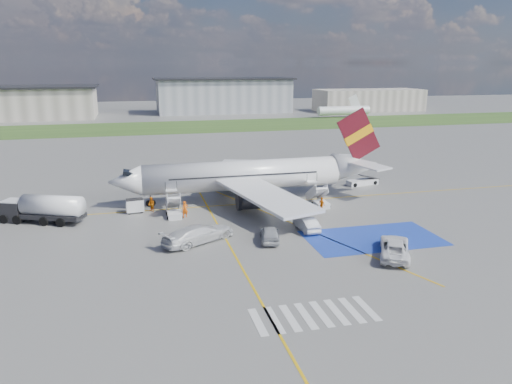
# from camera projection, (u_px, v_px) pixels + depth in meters

# --- Properties ---
(ground) EXTENTS (400.00, 400.00, 0.00)m
(ground) POSITION_uv_depth(u_px,v_px,m) (270.00, 234.00, 53.61)
(ground) COLOR #60605E
(ground) RESTS_ON ground
(grass_strip) EXTENTS (400.00, 30.00, 0.01)m
(grass_strip) POSITION_uv_depth(u_px,v_px,m) (181.00, 127.00, 142.79)
(grass_strip) COLOR #2D4C1E
(grass_strip) RESTS_ON ground
(taxiway_line_main) EXTENTS (120.00, 0.20, 0.01)m
(taxiway_line_main) POSITION_uv_depth(u_px,v_px,m) (246.00, 204.00, 64.87)
(taxiway_line_main) COLOR gold
(taxiway_line_main) RESTS_ON ground
(taxiway_line_cross) EXTENTS (0.20, 60.00, 0.01)m
(taxiway_line_cross) POSITION_uv_depth(u_px,v_px,m) (246.00, 275.00, 43.04)
(taxiway_line_cross) COLOR gold
(taxiway_line_cross) RESTS_ON ground
(taxiway_line_diag) EXTENTS (20.71, 56.45, 0.01)m
(taxiway_line_diag) POSITION_uv_depth(u_px,v_px,m) (246.00, 204.00, 64.87)
(taxiway_line_diag) COLOR gold
(taxiway_line_diag) RESTS_ON ground
(staging_box) EXTENTS (14.00, 8.00, 0.01)m
(staging_box) POSITION_uv_depth(u_px,v_px,m) (373.00, 238.00, 52.21)
(staging_box) COLOR #1B38A6
(staging_box) RESTS_ON ground
(crosswalk) EXTENTS (9.00, 4.00, 0.01)m
(crosswalk) POSITION_uv_depth(u_px,v_px,m) (314.00, 315.00, 36.29)
(crosswalk) COLOR silver
(crosswalk) RESTS_ON ground
(terminal_centre) EXTENTS (48.00, 18.00, 12.00)m
(terminal_centre) POSITION_uv_depth(u_px,v_px,m) (224.00, 96.00, 183.55)
(terminal_centre) COLOR gray
(terminal_centre) RESTS_ON ground
(terminal_east) EXTENTS (40.00, 16.00, 8.00)m
(terminal_east) POSITION_uv_depth(u_px,v_px,m) (369.00, 100.00, 190.47)
(terminal_east) COLOR gray
(terminal_east) RESTS_ON ground
(airliner) EXTENTS (36.81, 32.95, 11.92)m
(airliner) POSITION_uv_depth(u_px,v_px,m) (253.00, 175.00, 66.26)
(airliner) COLOR silver
(airliner) RESTS_ON ground
(airstairs_fwd) EXTENTS (1.90, 5.20, 3.60)m
(airstairs_fwd) POSITION_uv_depth(u_px,v_px,m) (174.00, 212.00, 59.38)
(airstairs_fwd) COLOR silver
(airstairs_fwd) RESTS_ON ground
(airstairs_aft) EXTENTS (1.90, 5.20, 3.60)m
(airstairs_aft) POSITION_uv_depth(u_px,v_px,m) (320.00, 201.00, 63.75)
(airstairs_aft) COLOR silver
(airstairs_aft) RESTS_ON ground
(fuel_tanker) EXTENTS (9.73, 6.18, 3.26)m
(fuel_tanker) POSITION_uv_depth(u_px,v_px,m) (43.00, 211.00, 57.04)
(fuel_tanker) COLOR black
(fuel_tanker) RESTS_ON ground
(gpu_cart) EXTENTS (2.20, 1.54, 1.73)m
(gpu_cart) POSITION_uv_depth(u_px,v_px,m) (135.00, 206.00, 60.95)
(gpu_cart) COLOR silver
(gpu_cart) RESTS_ON ground
(belt_loader) EXTENTS (5.36, 2.64, 1.56)m
(belt_loader) POSITION_uv_depth(u_px,v_px,m) (362.00, 182.00, 75.00)
(belt_loader) COLOR silver
(belt_loader) RESTS_ON ground
(car_silver_a) EXTENTS (2.74, 4.90, 1.58)m
(car_silver_a) POSITION_uv_depth(u_px,v_px,m) (270.00, 234.00, 51.18)
(car_silver_a) COLOR #AAACB1
(car_silver_a) RESTS_ON ground
(car_silver_b) EXTENTS (1.78, 4.62, 1.50)m
(car_silver_b) POSITION_uv_depth(u_px,v_px,m) (306.00, 224.00, 54.44)
(car_silver_b) COLOR silver
(car_silver_b) RESTS_ON ground
(van_white_a) EXTENTS (4.98, 6.24, 2.13)m
(van_white_a) POSITION_uv_depth(u_px,v_px,m) (395.00, 245.00, 47.32)
(van_white_a) COLOR white
(van_white_a) RESTS_ON ground
(van_white_b) EXTENTS (6.60, 5.22, 2.42)m
(van_white_b) POSITION_uv_depth(u_px,v_px,m) (199.00, 231.00, 50.78)
(van_white_b) COLOR silver
(van_white_b) RESTS_ON ground
(crew_fwd) EXTENTS (0.80, 0.60, 1.98)m
(crew_fwd) POSITION_uv_depth(u_px,v_px,m) (185.00, 209.00, 58.98)
(crew_fwd) COLOR #F25E0C
(crew_fwd) RESTS_ON ground
(crew_nose) EXTENTS (1.10, 1.13, 1.83)m
(crew_nose) POSITION_uv_depth(u_px,v_px,m) (152.00, 204.00, 61.34)
(crew_nose) COLOR orange
(crew_nose) RESTS_ON ground
(crew_aft) EXTENTS (0.77, 1.15, 1.81)m
(crew_aft) POSITION_uv_depth(u_px,v_px,m) (322.00, 204.00, 61.31)
(crew_aft) COLOR orange
(crew_aft) RESTS_ON ground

